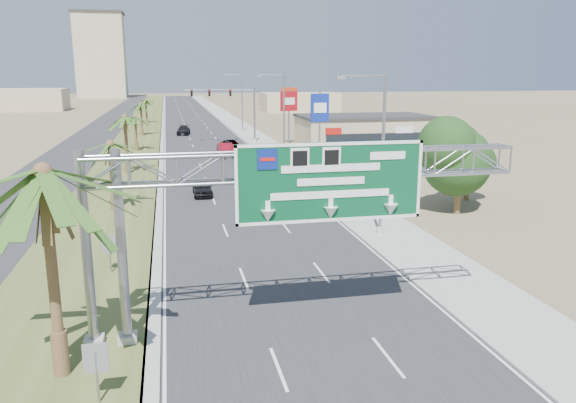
# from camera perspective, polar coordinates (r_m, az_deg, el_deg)

# --- Properties ---
(road) EXTENTS (12.00, 300.00, 0.02)m
(road) POSITION_cam_1_polar(r_m,az_deg,el_deg) (120.79, -9.59, 7.92)
(road) COLOR #28282B
(road) RESTS_ON ground
(sidewalk_right) EXTENTS (4.00, 300.00, 0.10)m
(sidewalk_right) POSITION_cam_1_polar(r_m,az_deg,el_deg) (121.46, -5.54, 8.09)
(sidewalk_right) COLOR #9E9B93
(sidewalk_right) RESTS_ON ground
(median_grass) EXTENTS (7.00, 300.00, 0.12)m
(median_grass) POSITION_cam_1_polar(r_m,az_deg,el_deg) (120.76, -14.37, 7.73)
(median_grass) COLOR #444F23
(median_grass) RESTS_ON ground
(opposing_road) EXTENTS (8.00, 300.00, 0.02)m
(opposing_road) POSITION_cam_1_polar(r_m,az_deg,el_deg) (121.23, -17.70, 7.52)
(opposing_road) COLOR #28282B
(opposing_road) RESTS_ON ground
(sign_gantry) EXTENTS (16.75, 1.24, 7.50)m
(sign_gantry) POSITION_cam_1_polar(r_m,az_deg,el_deg) (21.00, -0.06, 2.17)
(sign_gantry) COLOR gray
(sign_gantry) RESTS_ON ground
(palm_near) EXTENTS (5.70, 5.70, 8.35)m
(palm_near) POSITION_cam_1_polar(r_m,az_deg,el_deg) (18.90, -23.66, 2.58)
(palm_near) COLOR brown
(palm_near) RESTS_ON ground
(palm_row_b) EXTENTS (3.99, 3.99, 5.95)m
(palm_row_b) POSITION_cam_1_polar(r_m,az_deg,el_deg) (42.76, -17.63, 5.45)
(palm_row_b) COLOR brown
(palm_row_b) RESTS_ON ground
(palm_row_c) EXTENTS (3.99, 3.99, 6.75)m
(palm_row_c) POSITION_cam_1_polar(r_m,az_deg,el_deg) (58.57, -16.27, 8.12)
(palm_row_c) COLOR brown
(palm_row_c) RESTS_ON ground
(palm_row_d) EXTENTS (3.99, 3.99, 5.45)m
(palm_row_d) POSITION_cam_1_polar(r_m,az_deg,el_deg) (76.58, -15.31, 8.23)
(palm_row_d) COLOR brown
(palm_row_d) RESTS_ON ground
(palm_row_e) EXTENTS (3.99, 3.99, 6.15)m
(palm_row_e) POSITION_cam_1_polar(r_m,az_deg,el_deg) (95.48, -14.75, 9.49)
(palm_row_e) COLOR brown
(palm_row_e) RESTS_ON ground
(palm_row_f) EXTENTS (3.99, 3.99, 5.75)m
(palm_row_f) POSITION_cam_1_polar(r_m,az_deg,el_deg) (120.45, -14.25, 9.94)
(palm_row_f) COLOR brown
(palm_row_f) RESTS_ON ground
(streetlight_near) EXTENTS (3.27, 0.44, 10.00)m
(streetlight_near) POSITION_cam_1_polar(r_m,az_deg,el_deg) (35.05, 9.26, 4.04)
(streetlight_near) COLOR gray
(streetlight_near) RESTS_ON ground
(streetlight_mid) EXTENTS (3.27, 0.44, 10.00)m
(streetlight_mid) POSITION_cam_1_polar(r_m,az_deg,el_deg) (63.75, -0.59, 8.10)
(streetlight_mid) COLOR gray
(streetlight_mid) RESTS_ON ground
(streetlight_far) EXTENTS (3.27, 0.44, 10.00)m
(streetlight_far) POSITION_cam_1_polar(r_m,az_deg,el_deg) (99.21, -4.80, 9.74)
(streetlight_far) COLOR gray
(streetlight_far) RESTS_ON ground
(signal_mast) EXTENTS (10.28, 0.71, 8.00)m
(signal_mast) POSITION_cam_1_polar(r_m,az_deg,el_deg) (83.06, -4.83, 9.26)
(signal_mast) COLOR gray
(signal_mast) RESTS_ON ground
(store_building) EXTENTS (18.00, 10.00, 4.00)m
(store_building) POSITION_cam_1_polar(r_m,az_deg,el_deg) (81.41, 7.68, 7.10)
(store_building) COLOR tan
(store_building) RESTS_ON ground
(oak_near) EXTENTS (4.50, 4.50, 6.80)m
(oak_near) POSITION_cam_1_polar(r_m,az_deg,el_deg) (41.94, 17.15, 4.83)
(oak_near) COLOR brown
(oak_near) RESTS_ON ground
(oak_far) EXTENTS (3.50, 3.50, 5.60)m
(oak_far) POSITION_cam_1_polar(r_m,az_deg,el_deg) (46.95, 17.95, 4.70)
(oak_far) COLOR brown
(oak_far) RESTS_ON ground
(median_signback_a) EXTENTS (0.75, 0.08, 2.08)m
(median_signback_a) POSITION_cam_1_polar(r_m,az_deg,el_deg) (18.51, -18.92, -15.23)
(median_signback_a) COLOR gray
(median_signback_a) RESTS_ON ground
(median_signback_b) EXTENTS (0.75, 0.08, 2.08)m
(median_signback_b) POSITION_cam_1_polar(r_m,az_deg,el_deg) (29.68, -17.68, -4.43)
(median_signback_b) COLOR gray
(median_signback_b) RESTS_ON ground
(tower_distant) EXTENTS (20.00, 16.00, 35.00)m
(tower_distant) POSITION_cam_1_polar(r_m,az_deg,el_deg) (261.73, -18.47, 13.83)
(tower_distant) COLOR tan
(tower_distant) RESTS_ON ground
(building_distant_left) EXTENTS (24.00, 14.00, 6.00)m
(building_distant_left) POSITION_cam_1_polar(r_m,az_deg,el_deg) (174.95, -25.52, 9.32)
(building_distant_left) COLOR tan
(building_distant_left) RESTS_ON ground
(building_distant_right) EXTENTS (20.00, 12.00, 5.00)m
(building_distant_right) POSITION_cam_1_polar(r_m,az_deg,el_deg) (154.55, 1.18, 10.05)
(building_distant_right) COLOR tan
(building_distant_right) RESTS_ON ground
(car_left_lane) EXTENTS (1.57, 3.88, 1.32)m
(car_left_lane) POSITION_cam_1_polar(r_m,az_deg,el_deg) (47.39, -8.70, 1.38)
(car_left_lane) COLOR black
(car_left_lane) RESTS_ON ground
(car_mid_lane) EXTENTS (1.92, 4.99, 1.62)m
(car_mid_lane) POSITION_cam_1_polar(r_m,az_deg,el_deg) (69.58, -6.34, 5.20)
(car_mid_lane) COLOR maroon
(car_mid_lane) RESTS_ON ground
(car_right_lane) EXTENTS (2.73, 5.24, 1.41)m
(car_right_lane) POSITION_cam_1_polar(r_m,az_deg,el_deg) (75.01, -5.80, 5.68)
(car_right_lane) COLOR gray
(car_right_lane) RESTS_ON ground
(car_far) EXTENTS (2.54, 5.13, 1.43)m
(car_far) POSITION_cam_1_polar(r_m,az_deg,el_deg) (96.40, -10.57, 7.11)
(car_far) COLOR black
(car_far) RESTS_ON ground
(pole_sign_red_near) EXTENTS (2.32, 1.24, 8.11)m
(pole_sign_red_near) POSITION_cam_1_polar(r_m,az_deg,el_deg) (69.75, 0.09, 9.83)
(pole_sign_red_near) COLOR gray
(pole_sign_red_near) RESTS_ON ground
(pole_sign_blue) EXTENTS (2.02, 0.47, 8.13)m
(pole_sign_blue) POSITION_cam_1_polar(r_m,az_deg,el_deg) (60.87, 3.24, 9.16)
(pole_sign_blue) COLOR gray
(pole_sign_blue) RESTS_ON ground
(pole_sign_red_far) EXTENTS (2.22, 0.60, 8.32)m
(pole_sign_red_far) POSITION_cam_1_polar(r_m,az_deg,el_deg) (80.16, 0.10, 10.40)
(pole_sign_red_far) COLOR gray
(pole_sign_red_far) RESTS_ON ground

